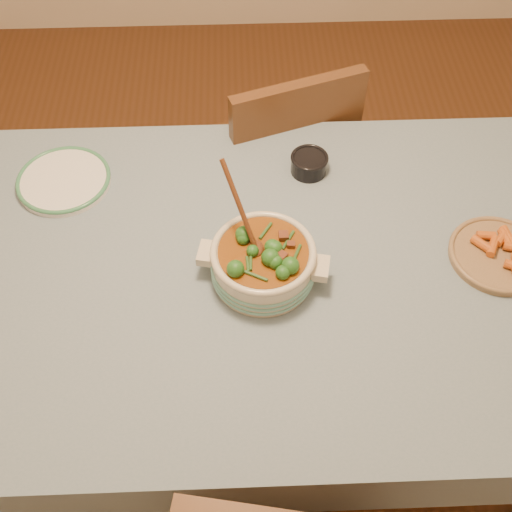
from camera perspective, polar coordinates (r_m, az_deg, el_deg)
The scene contains 7 objects.
floor at distance 2.26m, azimuth 1.74°, elevation -12.50°, with size 4.50×4.50×0.00m, color #4D2B16.
dining_table at distance 1.68m, azimuth 2.28°, elevation -2.86°, with size 1.68×1.08×0.76m.
stew_casserole at distance 1.54m, azimuth 0.62°, elevation -0.38°, with size 0.32×0.29×0.30m.
white_plate at distance 1.86m, azimuth -16.72°, elevation 6.47°, with size 0.28×0.28×0.02m.
condiment_bowl at distance 1.81m, azimuth 4.75°, elevation 8.26°, with size 0.13×0.13×0.06m.
fried_plate at distance 1.72m, azimuth 20.72°, elevation 0.19°, with size 0.31×0.31×0.04m.
chair_far at distance 2.21m, azimuth 2.26°, elevation 8.59°, with size 0.54×0.54×0.90m.
Camera 1 is at (-0.10, -0.95, 2.04)m, focal length 45.00 mm.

